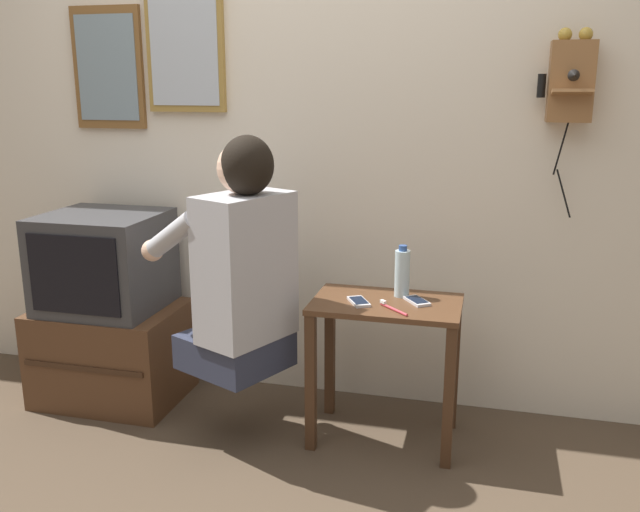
{
  "coord_description": "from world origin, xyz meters",
  "views": [
    {
      "loc": [
        0.78,
        -1.79,
        1.43
      ],
      "look_at": [
        0.15,
        0.69,
        0.77
      ],
      "focal_mm": 38.0,
      "sensor_mm": 36.0,
      "label": 1
    }
  ],
  "objects_px": {
    "television": "(104,261)",
    "wall_phone_antique": "(571,80)",
    "person": "(240,265)",
    "cell_phone_held": "(359,302)",
    "toothbrush": "(392,308)",
    "wall_mirror": "(185,45)",
    "water_bottle": "(402,273)",
    "cell_phone_spare": "(417,301)",
    "framed_picture": "(108,68)"
  },
  "relations": [
    {
      "from": "television",
      "to": "wall_phone_antique",
      "type": "height_order",
      "value": "wall_phone_antique"
    },
    {
      "from": "person",
      "to": "cell_phone_held",
      "type": "distance_m",
      "value": 0.48
    },
    {
      "from": "toothbrush",
      "to": "wall_mirror",
      "type": "bearing_deg",
      "value": 110.22
    },
    {
      "from": "wall_phone_antique",
      "to": "toothbrush",
      "type": "relative_size",
      "value": 5.91
    },
    {
      "from": "cell_phone_held",
      "to": "wall_phone_antique",
      "type": "bearing_deg",
      "value": -3.72
    },
    {
      "from": "cell_phone_held",
      "to": "water_bottle",
      "type": "distance_m",
      "value": 0.22
    },
    {
      "from": "cell_phone_spare",
      "to": "framed_picture",
      "type": "bearing_deg",
      "value": 131.93
    },
    {
      "from": "wall_phone_antique",
      "to": "cell_phone_held",
      "type": "xyz_separation_m",
      "value": [
        -0.75,
        -0.36,
        -0.84
      ]
    },
    {
      "from": "wall_mirror",
      "to": "toothbrush",
      "type": "distance_m",
      "value": 1.49
    },
    {
      "from": "person",
      "to": "cell_phone_spare",
      "type": "bearing_deg",
      "value": -48.91
    },
    {
      "from": "water_bottle",
      "to": "toothbrush",
      "type": "relative_size",
      "value": 1.72
    },
    {
      "from": "television",
      "to": "person",
      "type": "bearing_deg",
      "value": -18.2
    },
    {
      "from": "cell_phone_held",
      "to": "water_bottle",
      "type": "bearing_deg",
      "value": 11.47
    },
    {
      "from": "television",
      "to": "cell_phone_held",
      "type": "distance_m",
      "value": 1.19
    },
    {
      "from": "person",
      "to": "toothbrush",
      "type": "bearing_deg",
      "value": -57.24
    },
    {
      "from": "television",
      "to": "water_bottle",
      "type": "distance_m",
      "value": 1.34
    },
    {
      "from": "person",
      "to": "cell_phone_spare",
      "type": "distance_m",
      "value": 0.7
    },
    {
      "from": "television",
      "to": "wall_mirror",
      "type": "xyz_separation_m",
      "value": [
        0.31,
        0.29,
        0.94
      ]
    },
    {
      "from": "television",
      "to": "cell_phone_spare",
      "type": "height_order",
      "value": "television"
    },
    {
      "from": "framed_picture",
      "to": "wall_mirror",
      "type": "bearing_deg",
      "value": -0.46
    },
    {
      "from": "cell_phone_held",
      "to": "cell_phone_spare",
      "type": "bearing_deg",
      "value": -12.94
    },
    {
      "from": "person",
      "to": "water_bottle",
      "type": "relative_size",
      "value": 4.39
    },
    {
      "from": "cell_phone_held",
      "to": "toothbrush",
      "type": "distance_m",
      "value": 0.14
    },
    {
      "from": "framed_picture",
      "to": "water_bottle",
      "type": "xyz_separation_m",
      "value": [
        1.42,
        -0.28,
        -0.81
      ]
    },
    {
      "from": "wall_phone_antique",
      "to": "framed_picture",
      "type": "distance_m",
      "value": 2.02
    },
    {
      "from": "cell_phone_spare",
      "to": "wall_mirror",
      "type": "bearing_deg",
      "value": 127.72
    },
    {
      "from": "wall_mirror",
      "to": "framed_picture",
      "type": "bearing_deg",
      "value": 179.54
    },
    {
      "from": "television",
      "to": "framed_picture",
      "type": "distance_m",
      "value": 0.89
    },
    {
      "from": "television",
      "to": "framed_picture",
      "type": "height_order",
      "value": "framed_picture"
    },
    {
      "from": "television",
      "to": "toothbrush",
      "type": "height_order",
      "value": "television"
    },
    {
      "from": "wall_phone_antique",
      "to": "cell_phone_spare",
      "type": "height_order",
      "value": "wall_phone_antique"
    },
    {
      "from": "cell_phone_spare",
      "to": "water_bottle",
      "type": "distance_m",
      "value": 0.13
    },
    {
      "from": "person",
      "to": "cell_phone_spare",
      "type": "xyz_separation_m",
      "value": [
        0.66,
        0.19,
        -0.15
      ]
    },
    {
      "from": "wall_phone_antique",
      "to": "cell_phone_spare",
      "type": "distance_m",
      "value": 1.04
    },
    {
      "from": "wall_phone_antique",
      "to": "wall_mirror",
      "type": "relative_size",
      "value": 1.25
    },
    {
      "from": "person",
      "to": "cell_phone_held",
      "type": "height_order",
      "value": "person"
    },
    {
      "from": "television",
      "to": "water_bottle",
      "type": "xyz_separation_m",
      "value": [
        1.34,
        0.01,
        0.04
      ]
    },
    {
      "from": "cell_phone_held",
      "to": "toothbrush",
      "type": "xyz_separation_m",
      "value": [
        0.14,
        -0.05,
        0.0
      ]
    },
    {
      "from": "television",
      "to": "wall_mirror",
      "type": "relative_size",
      "value": 0.87
    },
    {
      "from": "person",
      "to": "television",
      "type": "xyz_separation_m",
      "value": [
        -0.74,
        0.24,
        -0.1
      ]
    },
    {
      "from": "television",
      "to": "cell_phone_held",
      "type": "bearing_deg",
      "value": -5.58
    },
    {
      "from": "framed_picture",
      "to": "toothbrush",
      "type": "relative_size",
      "value": 4.45
    },
    {
      "from": "water_bottle",
      "to": "framed_picture",
      "type": "bearing_deg",
      "value": 169.03
    },
    {
      "from": "wall_phone_antique",
      "to": "water_bottle",
      "type": "distance_m",
      "value": 0.99
    },
    {
      "from": "framed_picture",
      "to": "wall_mirror",
      "type": "distance_m",
      "value": 0.4
    },
    {
      "from": "framed_picture",
      "to": "toothbrush",
      "type": "bearing_deg",
      "value": -17.85
    },
    {
      "from": "wall_mirror",
      "to": "toothbrush",
      "type": "relative_size",
      "value": 4.74
    },
    {
      "from": "framed_picture",
      "to": "cell_phone_held",
      "type": "bearing_deg",
      "value": -17.73
    },
    {
      "from": "toothbrush",
      "to": "cell_phone_held",
      "type": "bearing_deg",
      "value": 115.2
    },
    {
      "from": "person",
      "to": "water_bottle",
      "type": "xyz_separation_m",
      "value": [
        0.59,
        0.26,
        -0.06
      ]
    }
  ]
}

